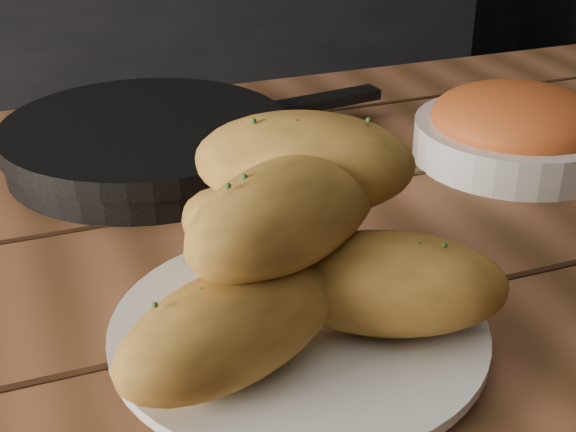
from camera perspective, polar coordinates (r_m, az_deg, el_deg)
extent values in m
cube|color=brown|center=(0.66, -5.88, -5.17)|extent=(1.48, 0.88, 0.04)
cylinder|color=brown|center=(1.39, 17.50, -5.54)|extent=(0.07, 0.07, 0.71)
cylinder|color=white|center=(0.56, 0.73, -8.56)|extent=(0.23, 0.23, 0.01)
cylinder|color=white|center=(0.55, 0.74, -7.89)|extent=(0.26, 0.26, 0.01)
ellipsoid|color=gold|center=(0.49, -4.02, -7.88)|extent=(0.18, 0.13, 0.07)
ellipsoid|color=gold|center=(0.53, 7.10, -4.78)|extent=(0.17, 0.13, 0.07)
ellipsoid|color=gold|center=(0.58, -1.81, -1.73)|extent=(0.14, 0.17, 0.07)
ellipsoid|color=gold|center=(0.50, -0.10, 0.18)|extent=(0.17, 0.14, 0.07)
ellipsoid|color=gold|center=(0.53, 1.15, 3.78)|extent=(0.16, 0.13, 0.07)
cylinder|color=black|center=(0.84, -10.00, 4.68)|extent=(0.28, 0.28, 0.03)
cylinder|color=black|center=(0.83, -10.11, 5.95)|extent=(0.29, 0.29, 0.02)
cube|color=black|center=(0.92, 2.53, 8.17)|extent=(0.14, 0.04, 0.01)
cylinder|color=white|center=(0.87, 15.81, 5.17)|extent=(0.21, 0.21, 0.04)
ellipsoid|color=#CB5223|center=(0.86, 16.02, 6.71)|extent=(0.18, 0.18, 0.06)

